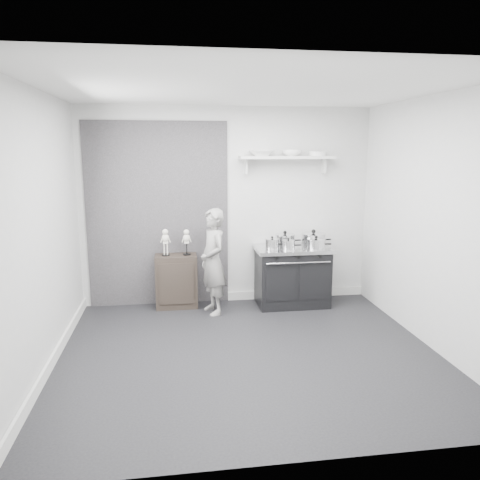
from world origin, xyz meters
TOP-DOWN VIEW (x-y plane):
  - ground at (0.00, 0.00)m, footprint 4.00×4.00m
  - room_shell at (-0.09, 0.15)m, footprint 4.02×3.62m
  - wall_shelf at (0.80, 1.68)m, footprint 1.30×0.26m
  - stove at (0.86, 1.48)m, footprint 1.02×0.64m
  - side_cabinet at (-0.73, 1.61)m, footprint 0.56×0.33m
  - child at (-0.25, 1.30)m, footprint 0.47×0.58m
  - pot_front_left at (0.55, 1.41)m, footprint 0.28×0.19m
  - pot_back_left at (0.77, 1.58)m, footprint 0.36×0.28m
  - pot_back_right at (1.17, 1.56)m, footprint 0.42×0.34m
  - pot_front_right at (1.14, 1.32)m, footprint 0.33×0.25m
  - pot_front_center at (0.76, 1.34)m, footprint 0.26×0.17m
  - skeleton_full at (-0.86, 1.61)m, footprint 0.12×0.07m
  - skeleton_torso at (-0.58, 1.61)m, footprint 0.11×0.07m
  - bowl_large at (0.45, 1.67)m, footprint 0.33×0.33m
  - bowl_small at (0.87, 1.67)m, footprint 0.26×0.26m
  - plate_stack at (1.23, 1.67)m, footprint 0.24×0.24m

SIDE VIEW (x-z plane):
  - ground at x=0.00m, z-range 0.00..0.00m
  - side_cabinet at x=-0.73m, z-range 0.00..0.73m
  - stove at x=0.86m, z-range 0.00..0.82m
  - child at x=-0.25m, z-range 0.00..1.39m
  - pot_front_center at x=0.76m, z-range 0.80..0.96m
  - pot_front_right at x=1.14m, z-range 0.80..0.98m
  - pot_front_left at x=0.55m, z-range 0.80..0.97m
  - pot_back_left at x=0.77m, z-range 0.79..1.00m
  - pot_back_right at x=1.17m, z-range 0.79..1.01m
  - skeleton_torso at x=-0.58m, z-range 0.73..1.13m
  - skeleton_full at x=-0.86m, z-range 0.73..1.14m
  - room_shell at x=-0.09m, z-range 0.28..2.99m
  - wall_shelf at x=0.80m, z-range 1.89..2.13m
  - plate_stack at x=1.23m, z-range 2.04..2.10m
  - bowl_large at x=0.45m, z-range 2.04..2.12m
  - bowl_small at x=0.87m, z-range 2.04..2.12m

